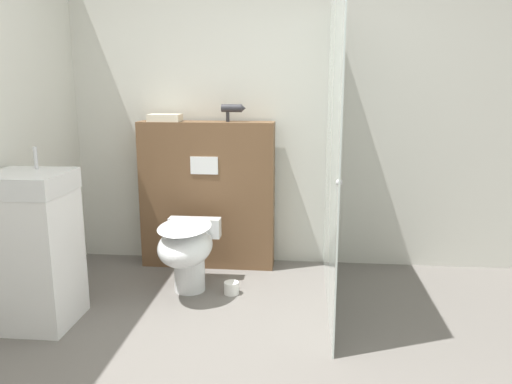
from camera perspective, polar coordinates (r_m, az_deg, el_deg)
wall_back at (r=4.13m, az=0.98°, el=8.90°), size 8.00×0.06×2.50m
partition_panel at (r=4.11m, az=-5.55°, el=-0.34°), size 1.09×0.23×1.20m
shower_glass at (r=3.34m, az=8.70°, el=4.24°), size 0.04×1.55×2.07m
toilet at (r=3.62m, az=-7.89°, el=-6.38°), size 0.40×0.64×0.53m
sink_vanity at (r=3.41m, az=-24.08°, el=-5.99°), size 0.47×0.46×1.11m
hair_drier at (r=3.98m, az=-2.69°, el=9.46°), size 0.19×0.06×0.14m
folded_towel at (r=4.08m, az=-10.38°, el=8.34°), size 0.26×0.16×0.06m
spare_toilet_roll at (r=3.68m, az=-2.82°, el=-10.90°), size 0.11×0.11×0.09m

